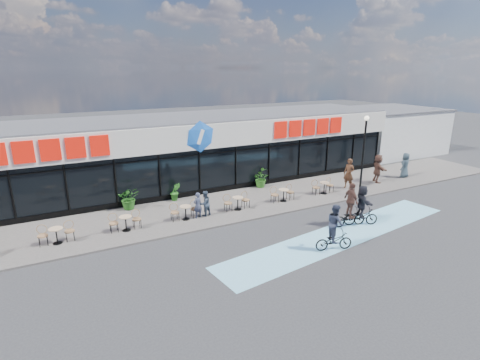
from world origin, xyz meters
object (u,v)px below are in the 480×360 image
object	(u,v)px
cyclist_a	(350,209)
pedestrian_b	(378,168)
potted_plant_right	(260,178)
potted_plant_mid	(175,192)
lamp_post	(364,149)
patron_right	(205,203)
pedestrian_c	(405,165)
patron_left	(198,205)
pedestrian_a	(349,174)
cyclist_b	(362,208)
potted_plant_left	(129,198)

from	to	relation	value
cyclist_a	pedestrian_b	bearing A→B (deg)	34.32
potted_plant_right	potted_plant_mid	bearing A→B (deg)	179.73
lamp_post	patron_right	bearing A→B (deg)	172.60
pedestrian_b	pedestrian_c	size ratio (longest dim) A/B	1.10
pedestrian_b	pedestrian_c	distance (m)	2.71
patron_left	cyclist_a	size ratio (longest dim) A/B	0.61
patron_right	pedestrian_a	size ratio (longest dim) A/B	0.70
potted_plant_mid	cyclist_b	xyz separation A→B (m)	(7.33, -7.62, 0.27)
potted_plant_mid	patron_left	xyz separation A→B (m)	(0.21, -3.13, 0.15)
patron_left	patron_right	size ratio (longest dim) A/B	1.00
pedestrian_c	cyclist_a	world-z (taller)	cyclist_a
potted_plant_mid	patron_right	xyz separation A→B (m)	(0.66, -3.06, 0.15)
lamp_post	pedestrian_a	size ratio (longest dim) A/B	2.48
patron_left	potted_plant_left	bearing A→B (deg)	-61.16
patron_right	pedestrian_a	bearing A→B (deg)	162.37
potted_plant_left	cyclist_a	bearing A→B (deg)	-37.70
potted_plant_mid	pedestrian_b	world-z (taller)	pedestrian_b
pedestrian_a	pedestrian_c	distance (m)	5.46
pedestrian_b	cyclist_a	bearing A→B (deg)	148.92
potted_plant_mid	potted_plant_right	xyz separation A→B (m)	(5.81, -0.03, 0.05)
patron_right	potted_plant_left	bearing A→B (deg)	-59.05
lamp_post	potted_plant_left	xyz separation A→B (m)	(-13.21, 4.18, -2.30)
potted_plant_right	pedestrian_c	bearing A→B (deg)	-14.82
potted_plant_mid	pedestrian_b	size ratio (longest dim) A/B	0.56
potted_plant_mid	cyclist_b	world-z (taller)	cyclist_b
potted_plant_mid	patron_left	size ratio (longest dim) A/B	0.79
potted_plant_left	cyclist_a	world-z (taller)	cyclist_a
lamp_post	potted_plant_left	bearing A→B (deg)	162.47
lamp_post	potted_plant_right	distance (m)	6.77
patron_right	pedestrian_b	xyz separation A→B (m)	(12.94, 0.28, 0.28)
cyclist_a	potted_plant_left	bearing A→B (deg)	142.30
pedestrian_c	cyclist_a	distance (m)	10.65
patron_left	pedestrian_c	xyz separation A→B (m)	(16.09, 0.33, 0.19)
lamp_post	patron_right	xyz separation A→B (m)	(-9.83, 1.28, -2.24)
potted_plant_right	cyclist_a	xyz separation A→B (m)	(0.92, -7.44, 0.19)
pedestrian_b	cyclist_b	bearing A→B (deg)	152.32
potted_plant_left	potted_plant_right	bearing A→B (deg)	0.86
lamp_post	cyclist_b	world-z (taller)	lamp_post
potted_plant_left	cyclist_a	size ratio (longest dim) A/B	0.57
potted_plant_mid	pedestrian_a	distance (m)	11.24
potted_plant_right	patron_left	bearing A→B (deg)	-150.99
lamp_post	pedestrian_b	xyz separation A→B (m)	(3.11, 1.55, -1.96)
patron_left	pedestrian_b	size ratio (longest dim) A/B	0.71
potted_plant_left	lamp_post	bearing A→B (deg)	-17.53
lamp_post	patron_right	distance (m)	10.16
pedestrian_b	lamp_post	bearing A→B (deg)	141.18
potted_plant_left	patron_left	bearing A→B (deg)	-45.31
pedestrian_a	cyclist_a	bearing A→B (deg)	-62.04
potted_plant_right	pedestrian_b	world-z (taller)	pedestrian_b
potted_plant_left	potted_plant_mid	distance (m)	2.73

